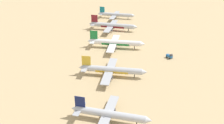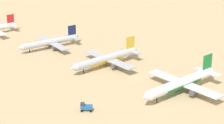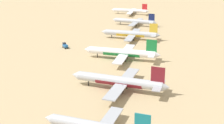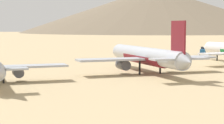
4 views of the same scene
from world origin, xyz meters
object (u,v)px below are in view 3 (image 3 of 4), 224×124
at_px(parked_jet_3, 122,53).
at_px(parked_jet_1, 135,21).
at_px(parked_jet_4, 120,81).
at_px(service_truck, 65,45).
at_px(parked_jet_0, 131,11).
at_px(parked_jet_2, 131,34).

bearing_deg(parked_jet_3, parked_jet_1, -82.95).
bearing_deg(parked_jet_3, parked_jet_4, 102.46).
height_order(parked_jet_1, parked_jet_4, parked_jet_4).
height_order(parked_jet_4, service_truck, parked_jet_4).
distance_m(parked_jet_0, parked_jet_2, 102.70).
xyz_separation_m(parked_jet_4, service_truck, (57.71, -61.91, -3.06)).
distance_m(parked_jet_0, parked_jet_1, 54.67).
bearing_deg(parked_jet_0, parked_jet_1, 106.81).
bearing_deg(parked_jet_3, service_truck, -16.67).
relative_size(parked_jet_4, service_truck, 9.71).
height_order(parked_jet_3, service_truck, parked_jet_3).
xyz_separation_m(parked_jet_0, service_truck, (19.17, 136.58, -2.05)).
relative_size(parked_jet_2, parked_jet_3, 0.94).
relative_size(parked_jet_0, parked_jet_1, 0.97).
bearing_deg(parked_jet_2, parked_jet_1, -81.82).
height_order(parked_jet_0, parked_jet_2, parked_jet_2).
bearing_deg(parked_jet_1, parked_jet_3, 97.05).
distance_m(parked_jet_1, parked_jet_4, 147.92).
relative_size(parked_jet_0, parked_jet_3, 0.81).
bearing_deg(parked_jet_4, parked_jet_1, -81.16).
relative_size(parked_jet_2, service_truck, 8.83).
height_order(parked_jet_1, service_truck, parked_jet_1).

